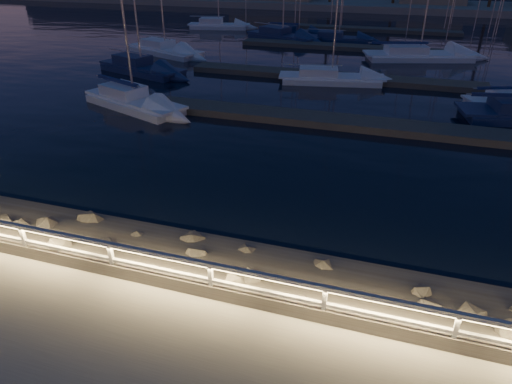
% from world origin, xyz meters
% --- Properties ---
extents(ground, '(400.00, 400.00, 0.00)m').
position_xyz_m(ground, '(0.00, 0.00, 0.00)').
color(ground, gray).
rests_on(ground, ground).
extents(harbor_water, '(400.00, 440.00, 0.60)m').
position_xyz_m(harbor_water, '(0.00, 31.22, -0.97)').
color(harbor_water, black).
rests_on(harbor_water, ground).
extents(guard_rail, '(44.11, 0.12, 1.06)m').
position_xyz_m(guard_rail, '(-0.07, -0.00, 0.77)').
color(guard_rail, silver).
rests_on(guard_rail, ground).
extents(riprap, '(34.41, 2.07, 1.23)m').
position_xyz_m(riprap, '(-4.40, 1.39, -0.19)').
color(riprap, '#635E55').
rests_on(riprap, ground).
extents(floating_docks, '(22.00, 36.00, 0.40)m').
position_xyz_m(floating_docks, '(0.00, 32.50, -0.40)').
color(floating_docks, '#625A51').
rests_on(floating_docks, ground).
extents(far_shore, '(160.00, 14.00, 5.20)m').
position_xyz_m(far_shore, '(-0.12, 74.05, 0.29)').
color(far_shore, gray).
rests_on(far_shore, ground).
extents(sailboat_a, '(7.84, 4.76, 13.03)m').
position_xyz_m(sailboat_a, '(-10.74, 15.37, -0.14)').
color(sailboat_a, white).
rests_on(sailboat_a, ground).
extents(sailboat_e, '(8.14, 4.57, 13.46)m').
position_xyz_m(sailboat_e, '(-14.90, 23.43, -0.13)').
color(sailboat_e, navy).
rests_on(sailboat_e, ground).
extents(sailboat_f, '(8.50, 5.20, 14.07)m').
position_xyz_m(sailboat_f, '(-16.51, 30.50, -0.14)').
color(sailboat_f, white).
rests_on(sailboat_f, ground).
extents(sailboat_g, '(7.93, 3.65, 13.00)m').
position_xyz_m(sailboat_g, '(-0.08, 24.96, -0.19)').
color(sailboat_g, white).
rests_on(sailboat_g, ground).
extents(sailboat_j, '(8.59, 5.39, 14.26)m').
position_xyz_m(sailboat_j, '(-8.02, 41.18, -0.14)').
color(sailboat_j, navy).
rests_on(sailboat_j, ground).
extents(sailboat_k, '(7.10, 2.38, 11.91)m').
position_xyz_m(sailboat_k, '(-2.07, 41.85, -0.21)').
color(sailboat_k, navy).
rests_on(sailboat_k, ground).
extents(sailboat_l, '(9.96, 5.39, 16.24)m').
position_xyz_m(sailboat_l, '(5.99, 35.14, -0.14)').
color(sailboat_l, white).
rests_on(sailboat_l, ground).
extents(sailboat_m, '(7.73, 3.67, 12.77)m').
position_xyz_m(sailboat_m, '(-17.47, 46.21, -0.15)').
color(sailboat_m, white).
rests_on(sailboat_m, ground).
extents(sailboat_n, '(6.63, 2.07, 11.24)m').
position_xyz_m(sailboat_n, '(-7.54, 44.75, -0.20)').
color(sailboat_n, navy).
rests_on(sailboat_n, ground).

